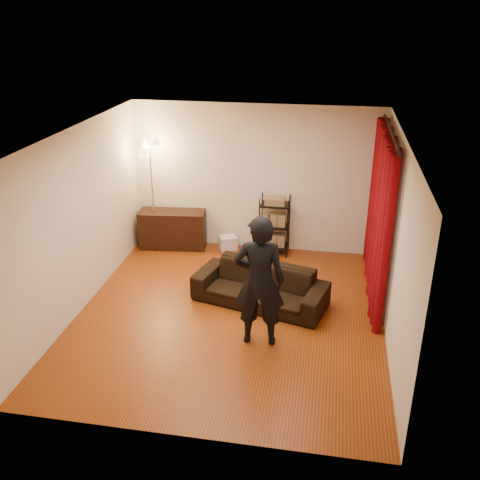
% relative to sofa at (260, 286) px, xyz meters
% --- Properties ---
extents(floor, '(5.00, 5.00, 0.00)m').
position_rel_sofa_xyz_m(floor, '(-0.39, -0.42, -0.30)').
color(floor, '#953910').
rests_on(floor, ground).
extents(ceiling, '(5.00, 5.00, 0.00)m').
position_rel_sofa_xyz_m(ceiling, '(-0.39, -0.42, 2.40)').
color(ceiling, white).
rests_on(ceiling, ground).
extents(wall_back, '(5.00, 0.00, 5.00)m').
position_rel_sofa_xyz_m(wall_back, '(-0.39, 2.08, 1.05)').
color(wall_back, beige).
rests_on(wall_back, ground).
extents(wall_front, '(5.00, 0.00, 5.00)m').
position_rel_sofa_xyz_m(wall_front, '(-0.39, -2.92, 1.05)').
color(wall_front, beige).
rests_on(wall_front, ground).
extents(wall_left, '(0.00, 5.00, 5.00)m').
position_rel_sofa_xyz_m(wall_left, '(-2.64, -0.42, 1.05)').
color(wall_left, beige).
rests_on(wall_left, ground).
extents(wall_right, '(0.00, 5.00, 5.00)m').
position_rel_sofa_xyz_m(wall_right, '(1.86, -0.42, 1.05)').
color(wall_right, beige).
rests_on(wall_right, ground).
extents(curtain_rod, '(0.04, 2.65, 0.04)m').
position_rel_sofa_xyz_m(curtain_rod, '(1.76, 0.70, 2.28)').
color(curtain_rod, black).
rests_on(curtain_rod, wall_right).
extents(curtain, '(0.22, 2.65, 2.55)m').
position_rel_sofa_xyz_m(curtain, '(1.74, 0.70, 0.98)').
color(curtain, '#700209').
rests_on(curtain, ground).
extents(sofa, '(2.17, 1.29, 0.59)m').
position_rel_sofa_xyz_m(sofa, '(0.00, 0.00, 0.00)').
color(sofa, black).
rests_on(sofa, ground).
extents(person, '(0.71, 0.49, 1.86)m').
position_rel_sofa_xyz_m(person, '(0.12, -1.01, 0.63)').
color(person, black).
rests_on(person, ground).
extents(media_cabinet, '(1.27, 0.59, 0.72)m').
position_rel_sofa_xyz_m(media_cabinet, '(-1.92, 1.80, 0.06)').
color(media_cabinet, black).
rests_on(media_cabinet, ground).
extents(storage_boxes, '(0.39, 0.35, 0.26)m').
position_rel_sofa_xyz_m(storage_boxes, '(-0.88, 1.87, -0.17)').
color(storage_boxes, silver).
rests_on(storage_boxes, ground).
extents(wire_shelf, '(0.52, 0.37, 1.11)m').
position_rel_sofa_xyz_m(wire_shelf, '(-0.00, 1.84, 0.26)').
color(wire_shelf, black).
rests_on(wire_shelf, ground).
extents(floor_lamp, '(0.49, 0.49, 2.10)m').
position_rel_sofa_xyz_m(floor_lamp, '(-2.24, 1.69, 0.75)').
color(floor_lamp, silver).
rests_on(floor_lamp, ground).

